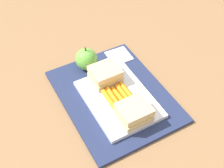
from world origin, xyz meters
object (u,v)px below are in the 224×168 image
Objects in this scene: carrot_sticks_bundle at (119,96)px; paper_napkin at (119,56)px; sandwich_half_left at (134,112)px; apple at (86,59)px; food_tray at (119,99)px; sandwich_half_right at (105,74)px.

paper_napkin is at bearing -29.97° from carrot_sticks_bundle.
sandwich_half_left is 1.04× the size of carrot_sticks_bundle.
apple is at bearing 88.08° from paper_napkin.
paper_napkin is (0.16, -0.09, -0.00)m from food_tray.
carrot_sticks_bundle reaches higher than paper_napkin.
paper_napkin is (-0.00, -0.11, -0.03)m from apple.
carrot_sticks_bundle is 1.10× the size of paper_napkin.
sandwich_half_right is 1.14× the size of paper_napkin.
sandwich_half_left reaches higher than food_tray.
apple reaches higher than food_tray.
apple is 0.12m from paper_napkin.
sandwich_half_right is 1.02× the size of apple.
food_tray reaches higher than paper_napkin.
apple is 1.12× the size of paper_napkin.
carrot_sticks_bundle is at bearing 150.03° from paper_napkin.
paper_napkin is at bearing -48.55° from sandwich_half_right.
sandwich_half_left is at bearing 158.69° from paper_napkin.
carrot_sticks_bundle is at bearing -165.26° from food_tray.
sandwich_half_right is at bearing 0.00° from sandwich_half_left.
sandwich_half_left is at bearing 180.00° from sandwich_half_right.
food_tray is 2.94× the size of apple.
food_tray is 0.08m from sandwich_half_right.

